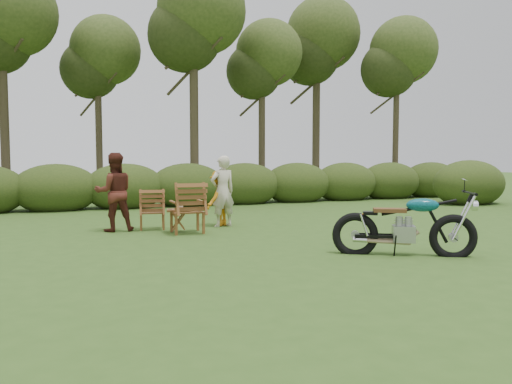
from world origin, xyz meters
name	(u,v)px	position (x,y,z in m)	size (l,w,h in m)	color
ground	(325,255)	(0.00, 0.00, 0.00)	(80.00, 80.00, 0.00)	#304E1A
tree_line	(196,92)	(0.50, 9.74, 3.81)	(22.52, 11.62, 8.14)	#3B3120
motorcycle	(403,255)	(1.18, -0.45, 0.00)	(2.14, 0.82, 1.22)	#0B8898
lawn_chair_right	(187,233)	(-1.48, 3.17, 0.00)	(0.72, 0.72, 1.05)	brown
lawn_chair_left	(152,229)	(-2.06, 3.99, 0.00)	(0.61, 0.61, 0.88)	brown
side_table	(178,221)	(-1.63, 3.30, 0.25)	(0.48, 0.40, 0.49)	brown
cup	(180,207)	(-1.60, 3.28, 0.54)	(0.12, 0.12, 0.10)	beige
adult_a	(223,226)	(-0.49, 3.81, 0.00)	(0.59, 0.39, 1.61)	beige
adult_b	(115,231)	(-2.86, 3.97, 0.00)	(0.81, 0.63, 1.68)	#4B1E15
child	(220,226)	(-0.50, 3.96, 0.00)	(0.83, 0.48, 1.29)	#BA7211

